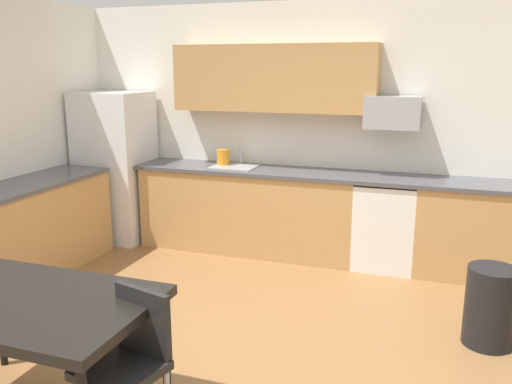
{
  "coord_description": "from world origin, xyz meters",
  "views": [
    {
      "loc": [
        1.42,
        -3.08,
        2.02
      ],
      "look_at": [
        0.0,
        1.0,
        1.0
      ],
      "focal_mm": 37.34,
      "sensor_mm": 36.0,
      "label": 1
    }
  ],
  "objects": [
    {
      "name": "sink_basin",
      "position": [
        -0.7,
        2.3,
        0.88
      ],
      "size": [
        0.48,
        0.4,
        0.14
      ],
      "primitive_type": "cube",
      "color": "#A5A8AD",
      "rests_on": "countertop_back"
    },
    {
      "name": "kettle",
      "position": [
        -0.86,
        2.35,
        1.02
      ],
      "size": [
        0.14,
        0.14,
        0.2
      ],
      "primitive_type": "cylinder",
      "color": "orange",
      "rests_on": "countertop_back"
    },
    {
      "name": "ground_plane",
      "position": [
        0.0,
        0.0,
        0.0
      ],
      "size": [
        12.0,
        12.0,
        0.0
      ],
      "primitive_type": "plane",
      "color": "olive"
    },
    {
      "name": "refrigerator",
      "position": [
        -2.18,
        2.22,
        0.87
      ],
      "size": [
        0.76,
        0.7,
        1.74
      ],
      "primitive_type": "cube",
      "color": "white",
      "rests_on": "ground"
    },
    {
      "name": "wall_back",
      "position": [
        0.0,
        2.65,
        1.35
      ],
      "size": [
        5.8,
        0.1,
        2.7
      ],
      "primitive_type": "cube",
      "color": "white",
      "rests_on": "ground"
    },
    {
      "name": "countertop_back",
      "position": [
        0.0,
        2.3,
        0.92
      ],
      "size": [
        4.8,
        0.64,
        0.04
      ],
      "primitive_type": "cube",
      "color": "#4C4C51",
      "rests_on": "cabinet_run_back"
    },
    {
      "name": "cabinet_run_left",
      "position": [
        -2.3,
        0.8,
        0.45
      ],
      "size": [
        0.6,
        2.0,
        0.9
      ],
      "primitive_type": "cube",
      "color": "tan",
      "rests_on": "ground"
    },
    {
      "name": "cabinet_run_back",
      "position": [
        -0.55,
        2.3,
        0.45
      ],
      "size": [
        2.4,
        0.6,
        0.9
      ],
      "primitive_type": "cube",
      "color": "tan",
      "rests_on": "ground"
    },
    {
      "name": "microwave",
      "position": [
        0.95,
        2.4,
        1.58
      ],
      "size": [
        0.54,
        0.36,
        0.32
      ],
      "primitive_type": "cube",
      "color": "#9EA0A5"
    },
    {
      "name": "cabinet_run_back_right",
      "position": [
        1.83,
        2.3,
        0.45
      ],
      "size": [
        1.15,
        0.6,
        0.9
      ],
      "primitive_type": "cube",
      "color": "tan",
      "rests_on": "ground"
    },
    {
      "name": "dining_table",
      "position": [
        -0.69,
        -0.9,
        0.7
      ],
      "size": [
        1.4,
        0.9,
        0.76
      ],
      "color": "black",
      "rests_on": "ground"
    },
    {
      "name": "oven_range",
      "position": [
        0.95,
        2.3,
        0.46
      ],
      "size": [
        0.6,
        0.6,
        0.91
      ],
      "color": "white",
      "rests_on": "ground"
    },
    {
      "name": "sink_faucet",
      "position": [
        -0.7,
        2.48,
        1.04
      ],
      "size": [
        0.02,
        0.02,
        0.24
      ],
      "primitive_type": "cylinder",
      "color": "#B2B5BA",
      "rests_on": "countertop_back"
    },
    {
      "name": "chair_near_table",
      "position": [
        -0.07,
        -0.86,
        0.5
      ],
      "size": [
        0.49,
        0.49,
        0.85
      ],
      "color": "black",
      "rests_on": "ground"
    },
    {
      "name": "countertop_left",
      "position": [
        -2.3,
        0.8,
        0.92
      ],
      "size": [
        0.64,
        2.0,
        0.04
      ],
      "primitive_type": "cube",
      "color": "#4C4C51",
      "rests_on": "cabinet_run_left"
    },
    {
      "name": "trash_bin",
      "position": [
        1.86,
        0.9,
        0.3
      ],
      "size": [
        0.36,
        0.36,
        0.6
      ],
      "primitive_type": "cylinder",
      "color": "black",
      "rests_on": "ground"
    },
    {
      "name": "upper_cabinets_back",
      "position": [
        -0.3,
        2.43,
        1.9
      ],
      "size": [
        2.2,
        0.34,
        0.7
      ],
      "primitive_type": "cube",
      "color": "tan"
    }
  ]
}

